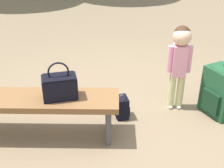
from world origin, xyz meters
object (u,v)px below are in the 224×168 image
at_px(child_standing, 180,55).
at_px(backpack_small, 122,106).
at_px(park_bench, 36,102).
at_px(handbag, 60,86).
at_px(backpack_large, 222,89).

relative_size(child_standing, backpack_small, 3.43).
xyz_separation_m(park_bench, backpack_small, (0.89, 0.13, -0.25)).
height_order(park_bench, child_standing, child_standing).
xyz_separation_m(handbag, backpack_large, (1.75, 0.03, -0.26)).
xyz_separation_m(handbag, child_standing, (1.31, 0.25, 0.08)).
bearing_deg(backpack_large, backpack_small, 171.63).
xyz_separation_m(child_standing, backpack_small, (-0.66, -0.06, -0.51)).
relative_size(child_standing, backpack_large, 1.56).
distance_m(child_standing, backpack_small, 0.84).
relative_size(handbag, backpack_small, 1.28).
bearing_deg(park_bench, backpack_large, -0.81).
distance_m(child_standing, backpack_large, 0.60).
bearing_deg(backpack_large, handbag, -178.94).
bearing_deg(child_standing, backpack_large, -27.02).
relative_size(park_bench, child_standing, 1.68).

